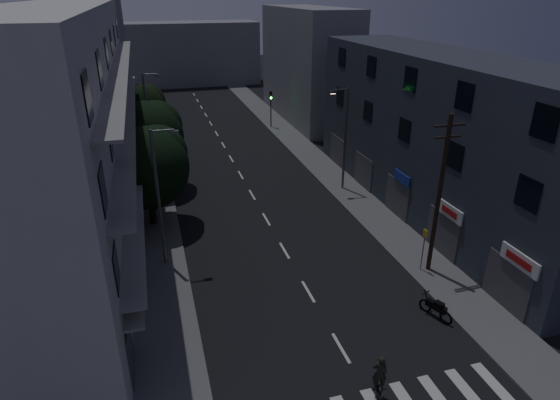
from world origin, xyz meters
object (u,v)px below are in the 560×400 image
bus_stop_sign (424,242)px  cyclist (379,383)px  motorcycle (436,309)px  utility_pole (439,193)px

bus_stop_sign → cyclist: size_ratio=1.25×
bus_stop_sign → motorcycle: 4.35m
utility_pole → bus_stop_sign: utility_pole is taller
utility_pole → bus_stop_sign: 3.01m
utility_pole → motorcycle: (-1.97, -3.75, -4.38)m
motorcycle → cyclist: (-4.99, -3.72, 0.20)m
cyclist → motorcycle: bearing=55.2°
motorcycle → utility_pole: bearing=40.8°
cyclist → bus_stop_sign: bearing=67.7°
bus_stop_sign → cyclist: (-6.50, -7.54, -1.21)m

